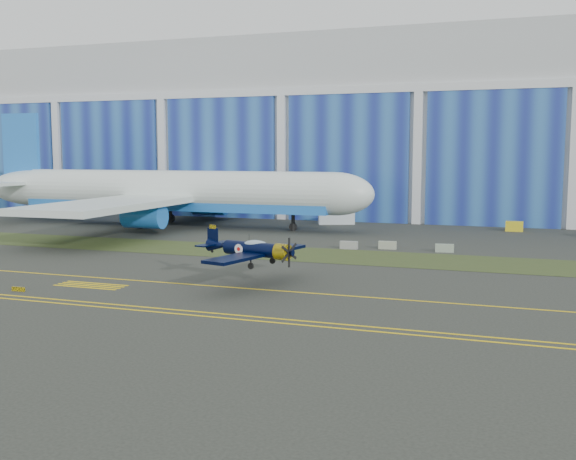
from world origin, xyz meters
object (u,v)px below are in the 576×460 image
(shipping_container, at_px, (336,216))
(tug, at_px, (514,226))
(warbird, at_px, (252,249))
(jetliner, at_px, (173,147))

(shipping_container, distance_m, tug, 25.95)
(shipping_container, bearing_deg, tug, -23.52)
(warbird, distance_m, jetliner, 47.39)
(warbird, xyz_separation_m, tug, (19.92, 47.49, -2.32))
(warbird, bearing_deg, shipping_container, 110.33)
(shipping_container, relative_size, tug, 2.34)
(jetliner, distance_m, shipping_container, 26.75)
(jetliner, xyz_separation_m, shipping_container, (21.93, 11.08, -10.57))
(warbird, distance_m, shipping_container, 48.75)
(warbird, height_order, shipping_container, warbird)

